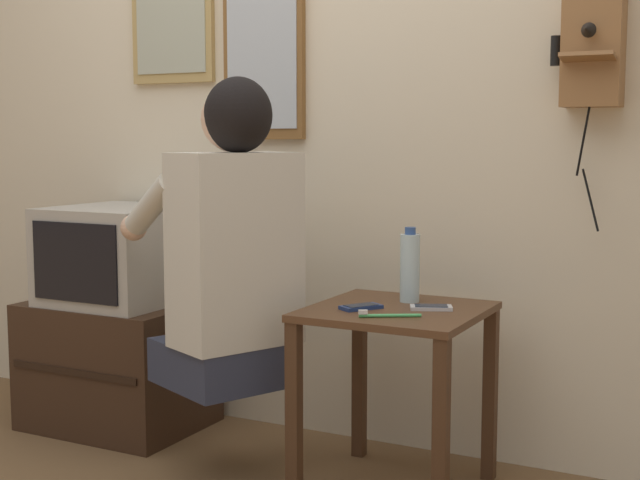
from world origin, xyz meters
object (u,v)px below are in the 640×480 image
television (120,254)px  cell_phone_held (361,307)px  person (231,245)px  toothbrush (385,315)px  wall_phone_antique (593,42)px  cell_phone_spare (431,307)px  water_bottle (410,267)px  framed_picture (172,15)px  wall_mirror (263,32)px

television → cell_phone_held: bearing=-9.8°
person → cell_phone_held: person is taller
television → toothbrush: (1.19, -0.27, -0.07)m
toothbrush → wall_phone_antique: bearing=-73.9°
person → cell_phone_spare: (0.59, 0.18, -0.17)m
cell_phone_spare → toothbrush: toothbrush is taller
cell_phone_spare → water_bottle: bearing=-154.3°
cell_phone_held → water_bottle: bearing=96.8°
television → water_bottle: size_ratio=2.10×
wall_phone_antique → framed_picture: framed_picture is taller
framed_picture → toothbrush: size_ratio=3.19×
wall_phone_antique → water_bottle: 0.87m
person → toothbrush: size_ratio=5.93×
wall_phone_antique → water_bottle: wall_phone_antique is taller
television → wall_mirror: wall_mirror is taller
toothbrush → framed_picture: bearing=35.1°
framed_picture → cell_phone_spare: (1.19, -0.35, -0.97)m
framed_picture → cell_phone_spare: size_ratio=3.76×
television → cell_phone_held: 1.09m
television → water_bottle: 1.16m
cell_phone_spare → toothbrush: (-0.07, -0.17, 0.00)m
television → cell_phone_spare: 1.27m
television → cell_phone_held: television is taller
cell_phone_held → toothbrush: size_ratio=0.84×
television → water_bottle: television is taller
cell_phone_held → framed_picture: bearing=-171.3°
framed_picture → cell_phone_held: (1.00, -0.44, -0.97)m
cell_phone_held → cell_phone_spare: bearing=57.5°
person → wall_phone_antique: (0.98, 0.49, 0.62)m
wall_mirror → toothbrush: wall_mirror is taller
television → framed_picture: size_ratio=0.95×
television → cell_phone_spare: size_ratio=3.58×
wall_phone_antique → cell_phone_held: size_ratio=5.83×
framed_picture → cell_phone_spare: framed_picture is taller
person → wall_mirror: (-0.19, 0.53, 0.71)m
television → wall_mirror: bearing=27.8°
water_bottle → television: bearing=179.7°
television → water_bottle: bearing=-0.3°
person → television: size_ratio=1.95×
wall_phone_antique → framed_picture: size_ratio=1.54×
wall_phone_antique → framed_picture: (-1.58, 0.04, 0.18)m
wall_mirror → water_bottle: 1.07m
cell_phone_spare → water_bottle: (-0.10, 0.09, 0.10)m
wall_mirror → water_bottle: bearing=-20.7°
television → wall_phone_antique: size_ratio=0.62×
person → cell_phone_spare: person is taller
framed_picture → wall_phone_antique: bearing=-1.6°
wall_mirror → cell_phone_held: wall_mirror is taller
wall_phone_antique → wall_mirror: size_ratio=1.03×
television → wall_mirror: (0.48, 0.25, 0.81)m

